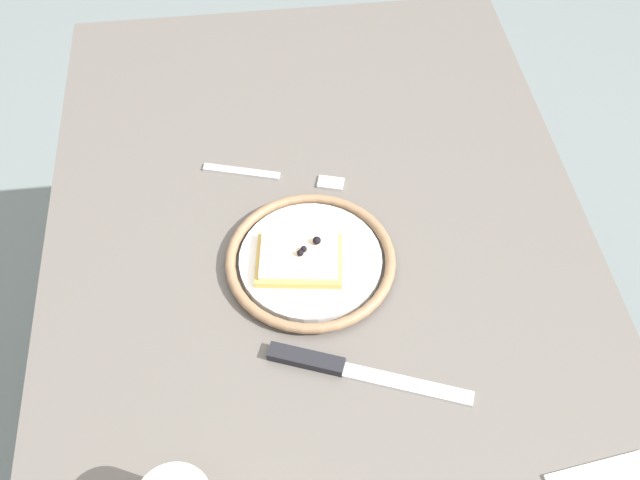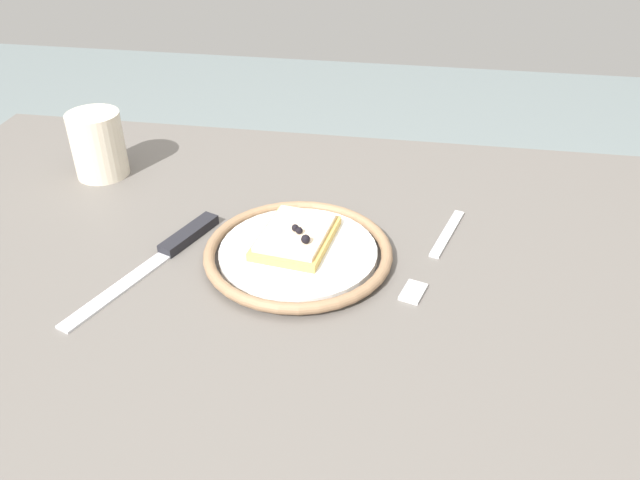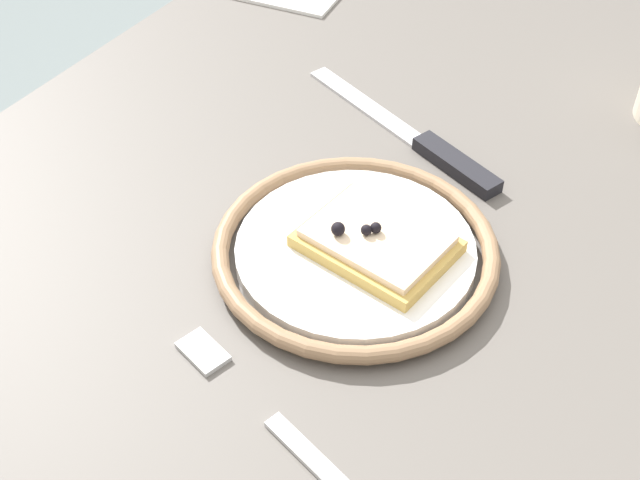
{
  "view_description": "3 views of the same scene",
  "coord_description": "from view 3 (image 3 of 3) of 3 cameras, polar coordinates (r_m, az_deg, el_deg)",
  "views": [
    {
      "loc": [
        0.54,
        -0.07,
        1.51
      ],
      "look_at": [
        -0.03,
        -0.0,
        0.77
      ],
      "focal_mm": 41.23,
      "sensor_mm": 36.0,
      "label": 1
    },
    {
      "loc": [
        -0.13,
        0.57,
        1.18
      ],
      "look_at": [
        -0.03,
        -0.03,
        0.77
      ],
      "focal_mm": 35.76,
      "sensor_mm": 36.0,
      "label": 2
    },
    {
      "loc": [
        -0.4,
        -0.23,
        1.2
      ],
      "look_at": [
        -0.01,
        0.01,
        0.76
      ],
      "focal_mm": 46.58,
      "sensor_mm": 36.0,
      "label": 3
    }
  ],
  "objects": [
    {
      "name": "fork",
      "position": [
        0.54,
        -2.86,
        -12.62
      ],
      "size": [
        0.07,
        0.2,
        0.0
      ],
      "color": "silver",
      "rests_on": "dining_table"
    },
    {
      "name": "pizza_slice_near",
      "position": [
        0.62,
        3.89,
        -0.08
      ],
      "size": [
        0.09,
        0.12,
        0.03
      ],
      "color": "tan",
      "rests_on": "plate"
    },
    {
      "name": "plate",
      "position": [
        0.63,
        2.44,
        -0.71
      ],
      "size": [
        0.22,
        0.22,
        0.02
      ],
      "color": "white",
      "rests_on": "dining_table"
    },
    {
      "name": "knife",
      "position": [
        0.74,
        7.56,
        6.34
      ],
      "size": [
        0.1,
        0.23,
        0.01
      ],
      "color": "silver",
      "rests_on": "dining_table"
    },
    {
      "name": "dining_table",
      "position": [
        0.71,
        1.23,
        -5.75
      ],
      "size": [
        1.11,
        0.72,
        0.75
      ],
      "color": "#5B5651",
      "rests_on": "ground_plane"
    }
  ]
}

